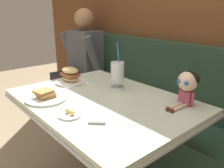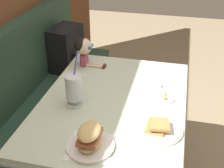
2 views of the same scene
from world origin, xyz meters
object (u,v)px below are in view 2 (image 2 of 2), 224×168
(milkshake_glass, at_px, (74,89))
(butter_knife, at_px, (154,82))
(toast_plate, at_px, (157,128))
(backpack, at_px, (67,47))
(sandwich_plate, at_px, (90,139))
(seated_doll, at_px, (84,48))
(butter_saucer, at_px, (164,98))

(milkshake_glass, bearing_deg, butter_knife, -48.78)
(toast_plate, xyz_separation_m, backpack, (1.04, 0.87, -0.10))
(sandwich_plate, relative_size, backpack, 0.54)
(sandwich_plate, distance_m, backpack, 1.36)
(milkshake_glass, height_order, butter_knife, milkshake_glass)
(seated_doll, bearing_deg, sandwich_plate, -160.17)
(backpack, bearing_deg, milkshake_glass, -156.02)
(sandwich_plate, height_order, butter_saucer, sandwich_plate)
(sandwich_plate, height_order, seated_doll, seated_doll)
(milkshake_glass, height_order, seated_doll, milkshake_glass)
(backpack, bearing_deg, butter_knife, -125.47)
(seated_doll, bearing_deg, butter_knife, -104.03)
(toast_plate, height_order, butter_knife, toast_plate)
(butter_knife, bearing_deg, toast_plate, -171.55)
(toast_plate, distance_m, milkshake_glass, 0.49)
(seated_doll, xyz_separation_m, backpack, (0.45, 0.31, -0.21))
(milkshake_glass, relative_size, seated_doll, 1.44)
(sandwich_plate, height_order, butter_knife, sandwich_plate)
(milkshake_glass, height_order, sandwich_plate, milkshake_glass)
(milkshake_glass, xyz_separation_m, sandwich_plate, (-0.31, -0.18, -0.05))
(sandwich_plate, relative_size, butter_saucer, 1.83)
(toast_plate, xyz_separation_m, sandwich_plate, (-0.19, 0.28, 0.03))
(milkshake_glass, distance_m, seated_doll, 0.48)
(toast_plate, height_order, sandwich_plate, sandwich_plate)
(butter_saucer, height_order, butter_knife, butter_saucer)
(toast_plate, relative_size, sandwich_plate, 1.14)
(toast_plate, relative_size, milkshake_glass, 0.79)
(butter_saucer, xyz_separation_m, butter_knife, (0.18, 0.08, -0.00))
(toast_plate, distance_m, butter_saucer, 0.29)
(milkshake_glass, bearing_deg, toast_plate, -104.82)
(butter_saucer, height_order, seated_doll, seated_doll)
(milkshake_glass, relative_size, butter_knife, 1.71)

